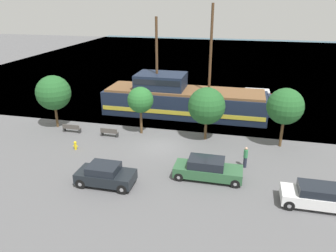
{
  "coord_description": "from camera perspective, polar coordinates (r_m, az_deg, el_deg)",
  "views": [
    {
      "loc": [
        6.7,
        -25.47,
        12.32
      ],
      "look_at": [
        0.23,
        2.0,
        1.2
      ],
      "focal_mm": 35.0,
      "sensor_mm": 36.0,
      "label": 1
    }
  ],
  "objects": [
    {
      "name": "pedestrian_walking_near",
      "position": [
        25.98,
        13.34,
        -5.29
      ],
      "size": [
        0.32,
        0.32,
        1.7
      ],
      "color": "#232838",
      "rests_on": "ground_plane"
    },
    {
      "name": "moored_boat_dockside",
      "position": [
        42.48,
        15.76,
        4.71
      ],
      "size": [
        7.4,
        2.46,
        1.62
      ],
      "color": "maroon",
      "rests_on": "water_surface"
    },
    {
      "name": "tree_row_east",
      "position": [
        34.21,
        -19.33,
        5.47
      ],
      "size": [
        3.4,
        3.4,
        5.28
      ],
      "color": "brown",
      "rests_on": "ground_plane"
    },
    {
      "name": "bench_promenade_west",
      "position": [
        33.22,
        -16.44,
        -0.37
      ],
      "size": [
        1.77,
        0.45,
        0.85
      ],
      "color": "#4C4742",
      "rests_on": "ground_plane"
    },
    {
      "name": "parked_car_curb_mid",
      "position": [
        23.97,
        6.91,
        -7.45
      ],
      "size": [
        4.89,
        1.86,
        1.59
      ],
      "color": "#2D5B38",
      "rests_on": "ground_plane"
    },
    {
      "name": "ground_plane",
      "position": [
        29.07,
        -1.35,
        -3.57
      ],
      "size": [
        160.0,
        160.0,
        0.0
      ],
      "primitive_type": "plane",
      "color": "#5B5B5E"
    },
    {
      "name": "fire_hydrant",
      "position": [
        29.47,
        -15.83,
        -3.2
      ],
      "size": [
        0.42,
        0.25,
        0.76
      ],
      "color": "yellow",
      "rests_on": "ground_plane"
    },
    {
      "name": "parked_car_curb_rear",
      "position": [
        22.92,
        24.9,
        -11.08
      ],
      "size": [
        4.68,
        1.86,
        1.48
      ],
      "color": "white",
      "rests_on": "ground_plane"
    },
    {
      "name": "tree_row_mideast",
      "position": [
        30.86,
        -4.82,
        4.53
      ],
      "size": [
        2.45,
        2.45,
        4.59
      ],
      "color": "brown",
      "rests_on": "ground_plane"
    },
    {
      "name": "tree_row_west",
      "position": [
        29.5,
        19.74,
        3.22
      ],
      "size": [
        3.11,
        3.11,
        5.27
      ],
      "color": "brown",
      "rests_on": "ground_plane"
    },
    {
      "name": "bench_promenade_east",
      "position": [
        31.4,
        -10.19,
        -1.09
      ],
      "size": [
        1.65,
        0.45,
        0.85
      ],
      "color": "#4C4742",
      "rests_on": "ground_plane"
    },
    {
      "name": "water_surface",
      "position": [
        70.87,
        7.78,
        11.3
      ],
      "size": [
        80.0,
        80.0,
        0.0
      ],
      "primitive_type": "plane",
      "color": "#33566B",
      "rests_on": "ground"
    },
    {
      "name": "pirate_ship",
      "position": [
        36.58,
        2.61,
        4.62
      ],
      "size": [
        19.17,
        4.81,
        11.82
      ],
      "color": "#192338",
      "rests_on": "water_surface"
    },
    {
      "name": "tree_row_midwest",
      "position": [
        29.61,
        6.73,
        3.48
      ],
      "size": [
        3.36,
        3.36,
        4.92
      ],
      "color": "brown",
      "rests_on": "ground_plane"
    },
    {
      "name": "parked_car_curb_front",
      "position": [
        23.51,
        -10.86,
        -8.36
      ],
      "size": [
        4.03,
        1.97,
        1.53
      ],
      "color": "black",
      "rests_on": "ground_plane"
    }
  ]
}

